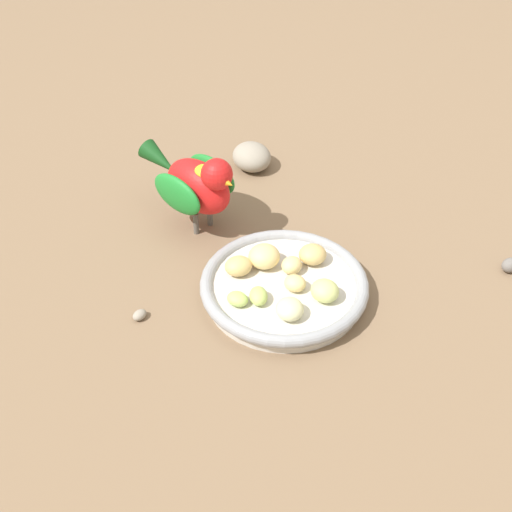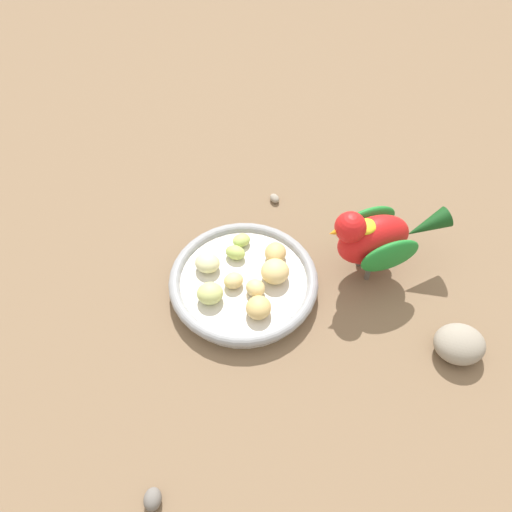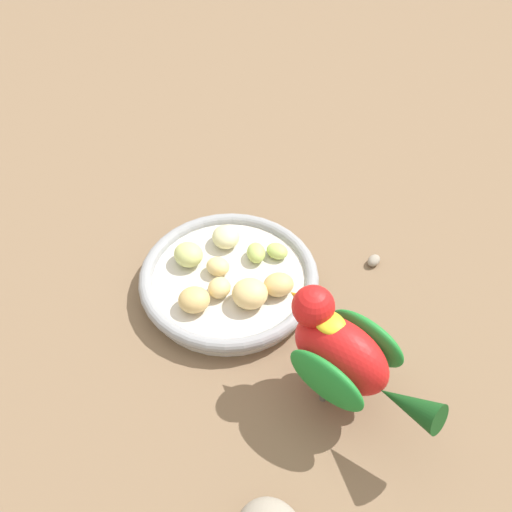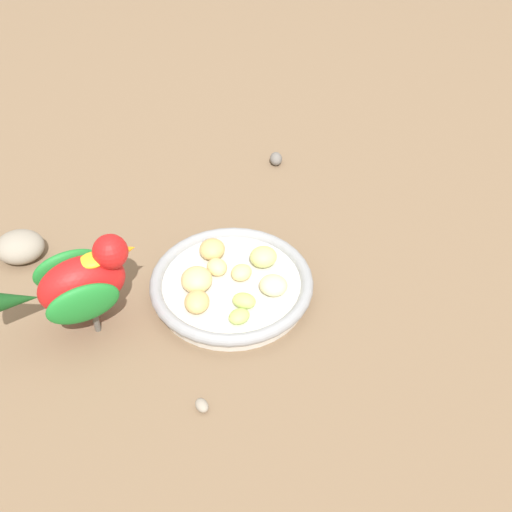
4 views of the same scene
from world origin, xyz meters
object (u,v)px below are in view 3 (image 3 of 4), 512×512
Objects in this scene: apple_piece_6 at (277,251)px; pebble_1 at (374,260)px; apple_piece_0 at (218,266)px; apple_piece_5 at (250,294)px; apple_piece_8 at (226,237)px; apple_piece_2 at (194,300)px; apple_piece_3 at (256,253)px; feeding_bowl at (229,280)px; apple_piece_1 at (219,288)px; apple_piece_4 at (279,285)px; apple_piece_7 at (187,256)px; parrot at (344,354)px.

apple_piece_6 is 1.40× the size of pebble_1.
apple_piece_6 is at bearing -113.42° from apple_piece_0.
apple_piece_8 is at bearing -26.30° from apple_piece_5.
apple_piece_2 is at bearing 110.90° from apple_piece_0.
apple_piece_8 is at bearing 11.96° from apple_piece_3.
apple_piece_2 is at bearing 117.83° from apple_piece_8.
apple_piece_1 reaches higher than feeding_bowl.
apple_piece_4 reaches higher than feeding_bowl.
apple_piece_7 is (0.06, 0.08, 0.00)m from apple_piece_6.
apple_piece_8 reaches higher than apple_piece_1.
apple_piece_8 is 0.18m from pebble_1.
apple_piece_5 is at bearing -153.60° from apple_piece_1.
parrot is (-0.16, 0.08, 0.04)m from apple_piece_6.
apple_piece_0 is at bearing -155.64° from apple_piece_7.
apple_piece_2 is 0.10m from apple_piece_8.
pebble_1 is (-0.10, -0.15, -0.02)m from apple_piece_0.
apple_piece_5 is at bearing 129.98° from apple_piece_3.
apple_piece_3 is at bearing 49.48° from pebble_1.
feeding_bowl is at bearing -65.87° from apple_piece_1.
apple_piece_4 is at bearing -131.29° from apple_piece_1.
apple_piece_3 is 0.06m from apple_piece_4.
apple_piece_7 is (0.03, 0.02, 0.00)m from apple_piece_0.
apple_piece_1 is (-0.02, 0.02, 0.00)m from apple_piece_0.
apple_piece_2 reaches higher than apple_piece_4.
apple_piece_3 is (0.01, -0.10, -0.00)m from apple_piece_2.
apple_piece_8 reaches higher than feeding_bowl.
apple_piece_7 reaches higher than pebble_1.
apple_piece_6 is 0.75× the size of apple_piece_7.
apple_piece_1 is at bearing -1.73° from parrot.
apple_piece_3 is 0.73× the size of apple_piece_5.
apple_piece_4 is 0.09m from apple_piece_8.
apple_piece_2 reaches higher than pebble_1.
feeding_bowl is at bearing -159.06° from apple_piece_7.
apple_piece_7 is 0.23m from parrot.
apple_piece_1 is at bearing 141.07° from apple_piece_0.
apple_piece_4 is (-0.05, -0.03, 0.02)m from feeding_bowl.
feeding_bowl is 0.07m from apple_piece_6.
apple_piece_1 is 0.09m from apple_piece_6.
apple_piece_0 is 1.03× the size of apple_piece_6.
apple_piece_3 is at bearing -90.04° from feeding_bowl.
parrot is at bearing 174.61° from feeding_bowl.
apple_piece_7 is at bearing 7.20° from apple_piece_5.
parrot is (-0.23, -0.00, 0.04)m from apple_piece_7.
apple_piece_8 is at bearing -98.50° from apple_piece_7.
apple_piece_2 is at bearing 95.54° from feeding_bowl.
apple_piece_0 is 0.79× the size of apple_piece_4.
apple_piece_5 is 2.11× the size of pebble_1.
apple_piece_3 is 0.04m from apple_piece_8.
apple_piece_5 reaches higher than pebble_1.
apple_piece_5 is 1.51× the size of apple_piece_6.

